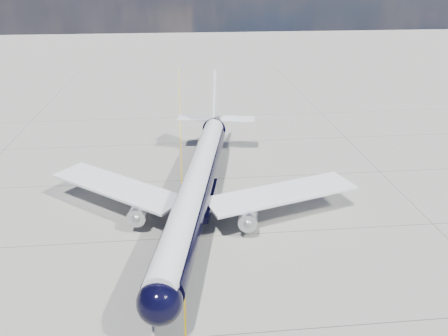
{
  "coord_description": "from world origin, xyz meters",
  "views": [
    {
      "loc": [
        0.48,
        -32.31,
        27.86
      ],
      "look_at": [
        5.7,
        19.94,
        4.0
      ],
      "focal_mm": 35.0,
      "sensor_mm": 36.0,
      "label": 1
    }
  ],
  "objects": [
    {
      "name": "main_airliner",
      "position": [
        2.02,
        15.39,
        4.29
      ],
      "size": [
        38.67,
        47.62,
        13.84
      ],
      "rotation": [
        0.0,
        0.0,
        -0.19
      ],
      "color": "black",
      "rests_on": "ground"
    },
    {
      "name": "taxiway_centerline",
      "position": [
        0.0,
        25.0,
        0.0
      ],
      "size": [
        0.16,
        160.0,
        0.01
      ],
      "primitive_type": "cube",
      "color": "yellow",
      "rests_on": "ground"
    },
    {
      "name": "ground",
      "position": [
        0.0,
        30.0,
        0.0
      ],
      "size": [
        320.0,
        320.0,
        0.0
      ],
      "primitive_type": "plane",
      "color": "gray",
      "rests_on": "ground"
    }
  ]
}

